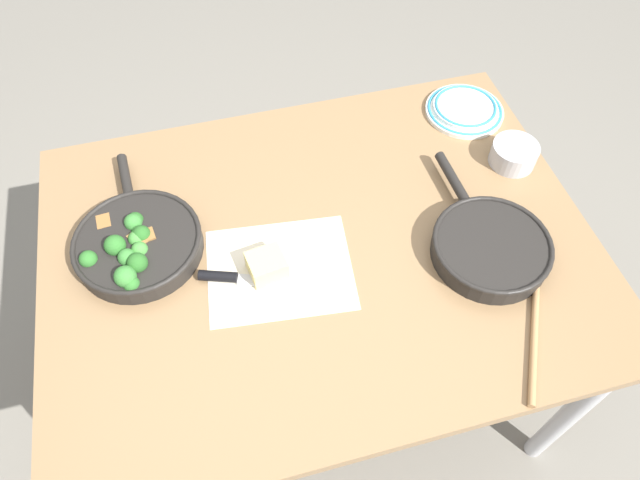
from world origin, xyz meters
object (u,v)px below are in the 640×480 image
object	(u,v)px
wooden_spoon	(536,304)
grater_knife	(245,279)
skillet_broccoli	(136,244)
dinner_plate_stack	(465,109)
skillet_eggs	(490,247)
cheese_block	(267,266)
prep_bowl_steel	(514,154)

from	to	relation	value
wooden_spoon	grater_knife	bearing A→B (deg)	98.50
skillet_broccoli	dinner_plate_stack	size ratio (longest dim) A/B	1.98
wooden_spoon	skillet_eggs	bearing A→B (deg)	44.16
skillet_broccoli	skillet_eggs	xyz separation A→B (m)	(0.77, -0.21, -0.00)
wooden_spoon	cheese_block	distance (m)	0.58
wooden_spoon	prep_bowl_steel	world-z (taller)	prep_bowl_steel
skillet_eggs	prep_bowl_steel	bearing A→B (deg)	-37.51
prep_bowl_steel	dinner_plate_stack	bearing A→B (deg)	102.03
skillet_eggs	cheese_block	world-z (taller)	same
skillet_broccoli	cheese_block	world-z (taller)	skillet_broccoli
skillet_eggs	grater_knife	distance (m)	0.55
grater_knife	dinner_plate_stack	xyz separation A→B (m)	(0.68, 0.38, 0.00)
grater_knife	cheese_block	size ratio (longest dim) A/B	3.15
prep_bowl_steel	cheese_block	bearing A→B (deg)	-165.96
dinner_plate_stack	skillet_eggs	bearing A→B (deg)	-106.79
skillet_broccoli	wooden_spoon	distance (m)	0.88
cheese_block	wooden_spoon	bearing A→B (deg)	-23.39
grater_knife	dinner_plate_stack	size ratio (longest dim) A/B	1.31
skillet_eggs	wooden_spoon	distance (m)	0.16
wooden_spoon	cheese_block	size ratio (longest dim) A/B	3.77
wooden_spoon	dinner_plate_stack	distance (m)	0.61
cheese_block	grater_knife	bearing A→B (deg)	-169.77
dinner_plate_stack	grater_knife	bearing A→B (deg)	-150.88
skillet_broccoli	cheese_block	size ratio (longest dim) A/B	4.75
cheese_block	prep_bowl_steel	world-z (taller)	prep_bowl_steel
skillet_broccoli	prep_bowl_steel	world-z (taller)	skillet_broccoli
grater_knife	dinner_plate_stack	bearing A→B (deg)	48.31
skillet_broccoli	wooden_spoon	bearing A→B (deg)	-118.15
skillet_broccoli	dinner_plate_stack	xyz separation A→B (m)	(0.90, 0.24, -0.02)
skillet_broccoli	wooden_spoon	size ratio (longest dim) A/B	1.26
skillet_eggs	grater_knife	xyz separation A→B (m)	(-0.55, 0.07, -0.02)
grater_knife	cheese_block	world-z (taller)	cheese_block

